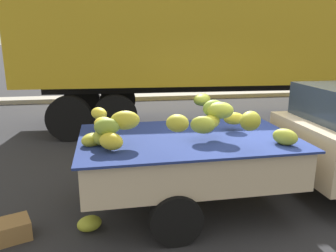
{
  "coord_description": "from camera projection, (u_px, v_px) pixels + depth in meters",
  "views": [
    {
      "loc": [
        -2.28,
        -4.43,
        2.41
      ],
      "look_at": [
        -1.52,
        0.17,
        1.18
      ],
      "focal_mm": 36.09,
      "sensor_mm": 36.0,
      "label": 1
    }
  ],
  "objects": [
    {
      "name": "produce_crate",
      "position": [
        7.0,
        231.0,
        4.12
      ],
      "size": [
        0.62,
        0.53,
        0.24
      ],
      "primitive_type": "cube",
      "rotation": [
        0.0,
        0.0,
        0.37
      ],
      "color": "olive",
      "rests_on": "ground"
    },
    {
      "name": "fallen_banana_bunch_near_tailgate",
      "position": [
        89.0,
        223.0,
        4.33
      ],
      "size": [
        0.39,
        0.35,
        0.19
      ],
      "primitive_type": "ellipsoid",
      "rotation": [
        0.0,
        0.0,
        3.54
      ],
      "color": "#A5AB2E",
      "rests_on": "ground"
    },
    {
      "name": "ground",
      "position": [
        267.0,
        199.0,
        5.2
      ],
      "size": [
        220.0,
        220.0,
        0.0
      ],
      "primitive_type": "plane",
      "color": "#28282B"
    },
    {
      "name": "curb_strip",
      "position": [
        170.0,
        96.0,
        13.71
      ],
      "size": [
        80.0,
        0.8,
        0.16
      ],
      "primitive_type": "cube",
      "color": "gray",
      "rests_on": "ground"
    },
    {
      "name": "pickup_truck",
      "position": [
        319.0,
        142.0,
        5.07
      ],
      "size": [
        5.26,
        1.97,
        1.7
      ],
      "rotation": [
        0.0,
        0.0,
        0.02
      ],
      "color": "#CCB793",
      "rests_on": "ground"
    },
    {
      "name": "semi_trailer",
      "position": [
        245.0,
        32.0,
        9.17
      ],
      "size": [
        12.1,
        3.11,
        3.95
      ],
      "rotation": [
        0.0,
        0.0,
        -0.05
      ],
      "color": "gold",
      "rests_on": "ground"
    }
  ]
}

